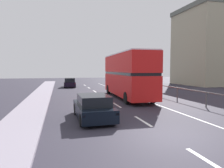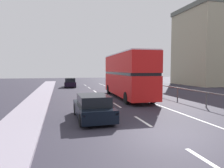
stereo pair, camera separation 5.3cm
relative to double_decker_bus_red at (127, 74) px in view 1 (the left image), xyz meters
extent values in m
cube|color=#2D2A36|center=(-2.10, -11.50, -2.36)|extent=(74.82, 120.00, 0.10)
cube|color=gray|center=(-8.37, -11.50, -2.24)|extent=(2.17, 80.00, 0.14)
cube|color=silver|center=(-2.10, -14.02, -2.31)|extent=(0.16, 2.31, 0.01)
cube|color=silver|center=(-2.10, -8.85, -2.31)|extent=(0.16, 2.31, 0.01)
cube|color=silver|center=(-2.10, -3.68, -2.31)|extent=(0.16, 2.31, 0.01)
cube|color=silver|center=(-2.10, 1.48, -2.31)|extent=(0.16, 2.31, 0.01)
cube|color=silver|center=(-2.10, 6.65, -2.31)|extent=(0.16, 2.31, 0.01)
cube|color=silver|center=(-2.10, 11.81, -2.31)|extent=(0.16, 2.31, 0.01)
cube|color=silver|center=(-2.10, 16.98, -2.31)|extent=(0.16, 2.31, 0.01)
cube|color=silver|center=(1.05, -2.50, -2.31)|extent=(0.12, 46.00, 0.01)
cube|color=#4F4E4E|center=(3.99, -2.50, -1.20)|extent=(0.08, 42.00, 0.08)
cylinder|color=#4F4E4E|center=(3.99, -6.32, -1.76)|extent=(0.10, 0.10, 1.11)
cylinder|color=#4F4E4E|center=(3.99, -2.50, -1.76)|extent=(0.10, 0.10, 1.11)
cylinder|color=#4F4E4E|center=(3.99, 1.31, -1.76)|extent=(0.10, 0.10, 1.11)
cylinder|color=#4F4E4E|center=(3.99, 5.13, -1.76)|extent=(0.10, 0.10, 1.11)
cylinder|color=#4F4E4E|center=(3.99, 8.95, -1.76)|extent=(0.10, 0.10, 1.11)
cylinder|color=#4F4E4E|center=(3.99, 12.77, -1.76)|extent=(0.10, 0.10, 1.11)
cylinder|color=#4F4E4E|center=(3.99, 16.59, -1.76)|extent=(0.10, 0.10, 1.11)
cube|color=red|center=(0.00, -0.01, -0.99)|extent=(2.79, 10.38, 1.95)
cube|color=black|center=(0.00, -0.01, 0.11)|extent=(2.80, 9.97, 0.24)
cube|color=red|center=(0.00, -0.01, 1.07)|extent=(2.79, 10.38, 1.68)
cube|color=silver|center=(0.00, -0.01, 1.96)|extent=(2.74, 10.17, 0.10)
cube|color=black|center=(0.18, 5.12, -0.89)|extent=(2.18, 0.12, 1.37)
cube|color=yellow|center=(0.18, 5.12, 1.49)|extent=(1.46, 0.09, 0.28)
cylinder|color=black|center=(-0.98, 3.78, -1.81)|extent=(0.32, 1.01, 1.00)
cylinder|color=black|center=(1.25, 3.70, -1.81)|extent=(0.32, 1.01, 1.00)
cylinder|color=black|center=(-1.24, -3.52, -1.81)|extent=(0.32, 1.01, 1.00)
cylinder|color=black|center=(0.98, -3.60, -1.81)|extent=(0.32, 1.01, 1.00)
cube|color=black|center=(-4.64, -7.65, -1.80)|extent=(1.88, 4.32, 0.66)
cube|color=black|center=(-4.63, -7.87, -1.20)|extent=(1.63, 2.39, 0.55)
cube|color=red|center=(-5.40, -9.78, -1.64)|extent=(0.16, 0.06, 0.12)
cube|color=red|center=(-3.80, -9.75, -1.64)|extent=(0.16, 0.06, 0.12)
cylinder|color=black|center=(-5.49, -6.23, -1.99)|extent=(0.21, 0.64, 0.64)
cylinder|color=black|center=(-3.85, -6.19, -1.99)|extent=(0.21, 0.64, 0.64)
cylinder|color=black|center=(-5.43, -9.11, -1.99)|extent=(0.21, 0.64, 0.64)
cylinder|color=black|center=(-3.79, -9.08, -1.99)|extent=(0.21, 0.64, 0.64)
cube|color=black|center=(-4.81, 13.82, -1.80)|extent=(1.91, 4.30, 0.67)
cube|color=black|center=(-4.82, 13.61, -1.17)|extent=(1.62, 2.39, 0.59)
cube|color=red|center=(-5.67, 11.77, -1.63)|extent=(0.16, 0.07, 0.12)
cube|color=red|center=(-4.15, 11.70, -1.63)|extent=(0.16, 0.07, 0.12)
cylinder|color=black|center=(-5.53, 15.27, -1.99)|extent=(0.23, 0.65, 0.64)
cylinder|color=black|center=(-3.97, 15.20, -1.99)|extent=(0.23, 0.65, 0.64)
cylinder|color=black|center=(-5.66, 12.44, -1.99)|extent=(0.23, 0.65, 0.64)
cylinder|color=black|center=(-4.10, 12.37, -1.99)|extent=(0.23, 0.65, 0.64)
camera|label=1|loc=(-6.48, -19.05, 0.51)|focal=32.95mm
camera|label=2|loc=(-6.43, -19.06, 0.51)|focal=32.95mm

